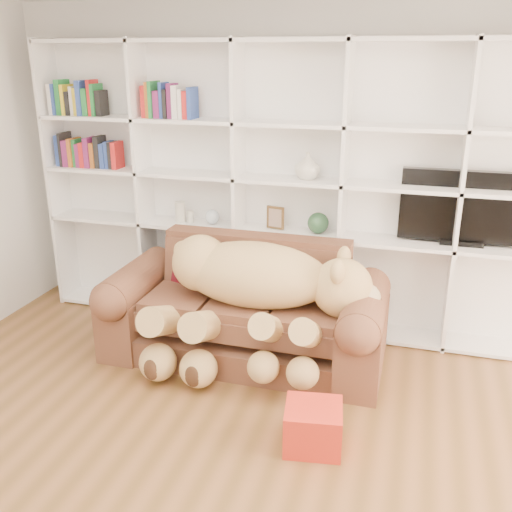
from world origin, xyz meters
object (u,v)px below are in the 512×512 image
(teddy_bear, at_px, (253,291))
(tv, at_px, (465,208))
(sofa, at_px, (246,315))
(gift_box, at_px, (313,427))

(teddy_bear, bearing_deg, tv, 32.27)
(teddy_bear, distance_m, tv, 1.76)
(sofa, relative_size, tv, 2.19)
(sofa, xyz_separation_m, gift_box, (0.73, -0.98, -0.20))
(tv, bearing_deg, teddy_bear, -149.74)
(sofa, distance_m, teddy_bear, 0.36)
(teddy_bear, relative_size, gift_box, 4.85)
(sofa, relative_size, teddy_bear, 1.29)
(teddy_bear, bearing_deg, gift_box, -50.15)
(gift_box, bearing_deg, teddy_bear, 127.84)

